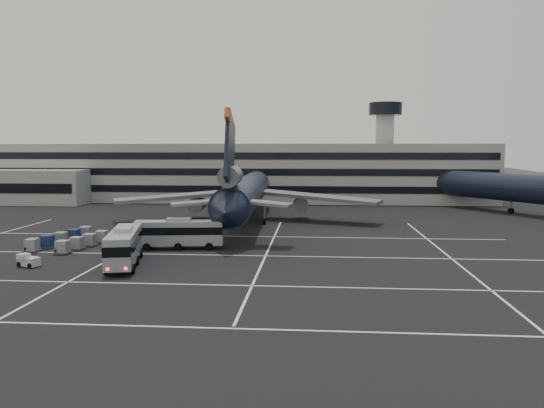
# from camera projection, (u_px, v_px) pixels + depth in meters

# --- Properties ---
(ground) EXTENTS (260.00, 260.00, 0.00)m
(ground) POSITION_uv_depth(u_px,v_px,m) (159.00, 261.00, 60.89)
(ground) COLOR black
(ground) RESTS_ON ground
(lane_markings) EXTENTS (90.00, 55.62, 0.01)m
(lane_markings) POSITION_uv_depth(u_px,v_px,m) (168.00, 260.00, 61.53)
(lane_markings) COLOR silver
(lane_markings) RESTS_ON ground
(terminal) EXTENTS (125.00, 26.00, 24.00)m
(terminal) POSITION_uv_depth(u_px,v_px,m) (230.00, 173.00, 130.93)
(terminal) COLOR gray
(terminal) RESTS_ON ground
(hills) EXTENTS (352.00, 180.00, 44.00)m
(hills) POSITION_uv_depth(u_px,v_px,m) (314.00, 206.00, 229.28)
(hills) COLOR #38332B
(hills) RESTS_ON ground
(trijet_main) EXTENTS (47.43, 57.60, 18.08)m
(trijet_main) POSITION_uv_depth(u_px,v_px,m) (246.00, 193.00, 91.41)
(trijet_main) COLOR black
(trijet_main) RESTS_ON ground
(trijet_far) EXTENTS (36.99, 51.38, 18.08)m
(trijet_far) POSITION_uv_depth(u_px,v_px,m) (516.00, 187.00, 104.29)
(trijet_far) COLOR black
(trijet_far) RESTS_ON ground
(bus_near) EXTENTS (5.45, 12.44, 4.28)m
(bus_near) POSITION_uv_depth(u_px,v_px,m) (124.00, 245.00, 58.52)
(bus_near) COLOR gray
(bus_near) RESTS_ON ground
(bus_far) EXTENTS (11.56, 3.99, 4.00)m
(bus_far) POSITION_uv_depth(u_px,v_px,m) (179.00, 232.00, 68.27)
(bus_far) COLOR gray
(bus_far) RESTS_ON ground
(tug_b) EXTENTS (2.63, 2.14, 1.48)m
(tug_b) POSITION_uv_depth(u_px,v_px,m) (30.00, 261.00, 58.00)
(tug_b) COLOR #BAB9B5
(tug_b) RESTS_ON ground
(uld_cluster) EXTENTS (8.19, 13.83, 1.67)m
(uld_cluster) POSITION_uv_depth(u_px,v_px,m) (71.00, 240.00, 70.36)
(uld_cluster) COLOR #2D2D30
(uld_cluster) RESTS_ON ground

